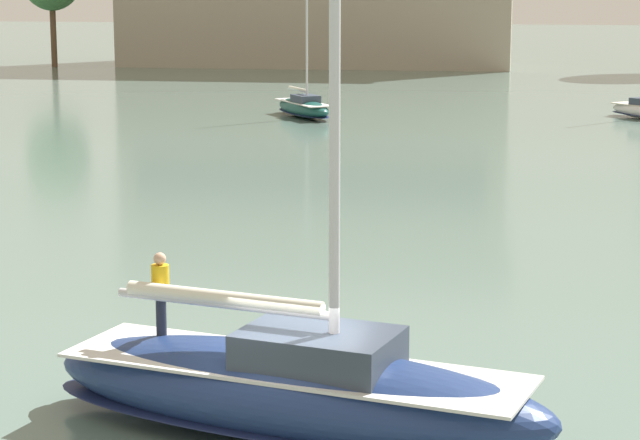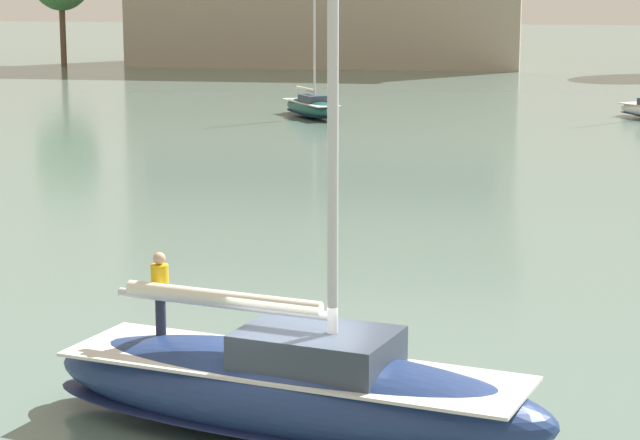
# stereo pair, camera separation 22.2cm
# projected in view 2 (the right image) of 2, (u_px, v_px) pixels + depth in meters

# --- Properties ---
(ground_plane) EXTENTS (400.00, 400.00, 0.00)m
(ground_plane) POSITION_uv_depth(u_px,v_px,m) (293.00, 435.00, 22.69)
(ground_plane) COLOR slate
(sailboat_main) EXTENTS (10.24, 5.11, 13.56)m
(sailboat_main) POSITION_uv_depth(u_px,v_px,m) (294.00, 387.00, 22.50)
(sailboat_main) COLOR navy
(sailboat_main) RESTS_ON ground
(sailboat_moored_mid_channel) EXTENTS (4.95, 6.38, 8.83)m
(sailboat_moored_mid_channel) POSITION_uv_depth(u_px,v_px,m) (311.00, 107.00, 73.78)
(sailboat_moored_mid_channel) COLOR #194C47
(sailboat_moored_mid_channel) RESTS_ON ground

